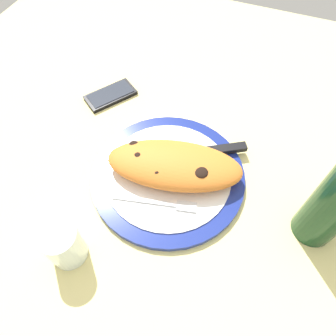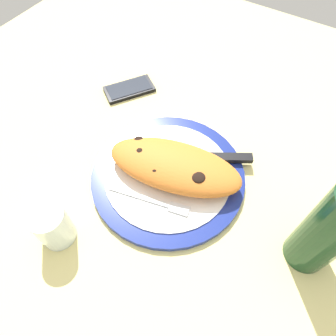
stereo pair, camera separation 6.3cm
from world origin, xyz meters
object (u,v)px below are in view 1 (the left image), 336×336
Objects in this scene: smartphone at (111,95)px; calzone at (174,165)px; knife at (212,151)px; water_glass at (65,246)px; plate at (168,175)px; fork at (162,203)px.

calzone is at bearing -34.70° from smartphone.
water_glass is at bearing -119.97° from knife.
smartphone is (-23.02, 17.48, -0.23)cm from plate.
fork is at bearing -77.30° from plate.
knife is (7.07, 8.71, 1.38)cm from plate.
calzone reaches higher than smartphone.
knife is at bearing 50.95° from plate.
knife is 2.20× the size of water_glass.
water_glass is (-12.32, -15.04, 2.01)cm from fork.
water_glass is (-11.83, -22.91, -0.43)cm from calzone.
calzone reaches higher than fork.
plate reaches higher than smartphone.
water_glass reaches higher than smartphone.
smartphone is at bearing 145.30° from calzone.
water_glass is at bearing -115.85° from plate.
water_glass is (-17.79, -30.84, 1.71)cm from knife.
smartphone is at bearing 107.25° from water_glass.
plate is 28.91cm from smartphone.
plate is 1.65× the size of knife.
plate is 1.09× the size of calzone.
water_glass is at bearing -129.33° from fork.
plate is 24.78cm from water_glass.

